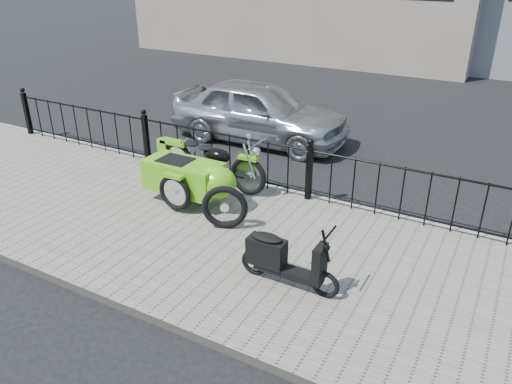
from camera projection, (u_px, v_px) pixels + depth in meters
The scene contains 8 objects.
ground at pixel (273, 239), 7.57m from camera, with size 120.00×120.00×0.00m, color black.
sidewalk at pixel (257, 251), 7.15m from camera, with size 30.00×3.80×0.12m, color slate.
curb at pixel (311, 198), 8.68m from camera, with size 30.00×0.10×0.12m, color gray.
iron_fence at pixel (309, 173), 8.34m from camera, with size 14.11×0.11×1.08m.
motorcycle_sidecar at pixel (197, 175), 8.27m from camera, with size 2.28×1.48×0.98m.
scooter at pixel (282, 259), 6.21m from camera, with size 1.35×0.39×0.91m.
spare_tire at pixel (225, 207), 7.47m from camera, with size 0.70×0.70×0.10m, color black.
sedan_car at pixel (259, 111), 11.22m from camera, with size 1.63×4.05×1.38m, color #B5B8BC.
Camera 1 is at (2.93, -5.82, 3.93)m, focal length 35.00 mm.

